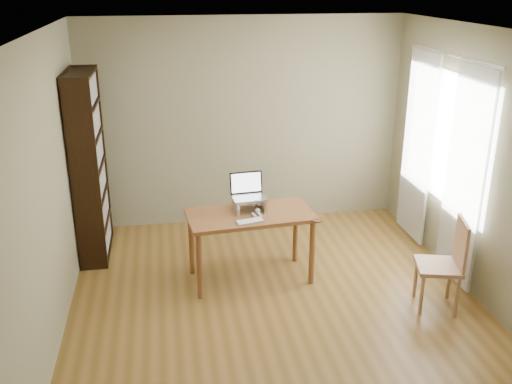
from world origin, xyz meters
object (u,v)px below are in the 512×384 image
object	(u,v)px
cat	(252,203)
chair	(446,260)
desk	(251,223)
keyboard	(250,221)
bookshelf	(89,167)
laptop	(248,191)

from	to	relation	value
cat	chair	size ratio (longest dim) A/B	0.53
desk	keyboard	bearing A→B (deg)	-105.95
desk	chair	xyz separation A→B (m)	(1.75, -0.84, -0.15)
bookshelf	desk	bearing A→B (deg)	-28.62
bookshelf	cat	distance (m)	1.89
bookshelf	laptop	size ratio (longest dim) A/B	5.79
desk	chair	size ratio (longest dim) A/B	1.47
desk	chair	bearing A→B (deg)	-30.85
chair	cat	bearing A→B (deg)	165.93
keyboard	chair	size ratio (longest dim) A/B	0.33
laptop	cat	distance (m)	0.13
keyboard	bookshelf	bearing A→B (deg)	131.87
bookshelf	keyboard	size ratio (longest dim) A/B	6.96
desk	keyboard	size ratio (longest dim) A/B	4.46
cat	chair	bearing A→B (deg)	-37.54
bookshelf	keyboard	distance (m)	2.00
keyboard	cat	world-z (taller)	cat
bookshelf	desk	distance (m)	1.94
laptop	keyboard	size ratio (longest dim) A/B	1.20
cat	laptop	bearing A→B (deg)	125.85
keyboard	cat	size ratio (longest dim) A/B	0.62
desk	laptop	xyz separation A→B (m)	(-0.00, 0.14, 0.30)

